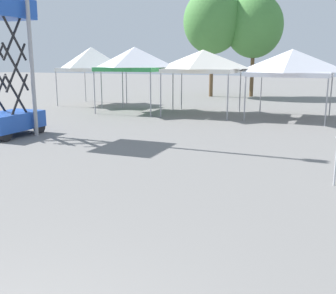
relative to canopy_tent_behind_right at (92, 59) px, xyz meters
The scene contains 7 objects.
canopy_tent_behind_right is the anchor object (origin of this frame).
canopy_tent_far_left 4.47m from the canopy_tent_behind_right, 25.95° to the right, with size 3.41×3.41×3.35m.
canopy_tent_left_of_center 7.78m from the canopy_tent_behind_right, 11.76° to the right, with size 3.61×3.61×3.18m.
canopy_tent_behind_center 11.88m from the canopy_tent_behind_right, ahead, with size 3.61×3.61×3.17m.
scissor_lift 10.52m from the canopy_tent_behind_right, 72.09° to the right, with size 1.49×2.35×4.74m.
tree_behind_tents_center 12.49m from the canopy_tent_behind_right, 51.17° to the left, with size 4.19×4.19×7.44m.
tree_behind_tents_left 10.09m from the canopy_tent_behind_right, 59.90° to the left, with size 4.25×4.25×7.80m.
Camera 1 is at (2.49, -1.50, 2.66)m, focal length 42.29 mm.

